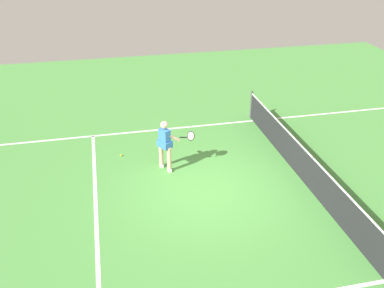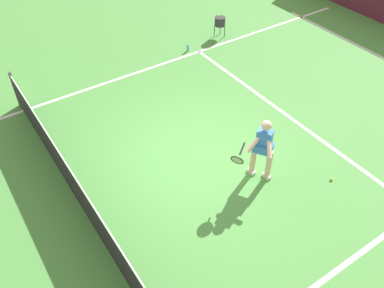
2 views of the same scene
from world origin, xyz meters
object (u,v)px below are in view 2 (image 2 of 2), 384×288
object	(u,v)px
tennis_player	(262,148)
water_bottle	(188,48)
ball_hopper	(220,22)
tennis_ball_near	(332,179)

from	to	relation	value
tennis_player	water_bottle	size ratio (longest dim) A/B	6.46
tennis_player	ball_hopper	world-z (taller)	tennis_player
tennis_player	water_bottle	world-z (taller)	tennis_player
tennis_ball_near	water_bottle	size ratio (longest dim) A/B	0.28
tennis_player	ball_hopper	xyz separation A→B (m)	(5.89, -3.31, -0.30)
tennis_player	water_bottle	distance (m)	5.98
tennis_ball_near	ball_hopper	bearing A→B (deg)	-16.45
tennis_ball_near	ball_hopper	size ratio (longest dim) A/B	0.09
ball_hopper	tennis_player	bearing A→B (deg)	150.66
tennis_player	tennis_ball_near	distance (m)	1.82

